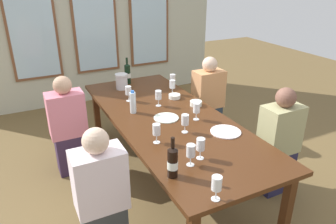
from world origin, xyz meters
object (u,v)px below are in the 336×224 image
(dining_table, at_px, (168,122))
(wine_glass_6, at_px, (173,78))
(wine_glass_0, at_px, (172,85))
(wine_glass_1, at_px, (185,120))
(wine_glass_9, at_px, (158,96))
(wine_glass_5, at_px, (191,152))
(white_plate_0, at_px, (166,118))
(water_bottle, at_px, (133,102))
(seated_person_2, at_px, (68,128))
(seated_person_3, at_px, (208,101))
(wine_glass_2, at_px, (197,109))
(wine_glass_3, at_px, (156,130))
(wine_bottle_0, at_px, (173,162))
(wine_glass_7, at_px, (128,91))
(wine_bottle_1, at_px, (128,73))
(tasting_bowl_1, at_px, (175,96))
(wine_glass_4, at_px, (217,184))
(seated_person_0, at_px, (102,198))
(wine_glass_8, at_px, (201,145))
(metal_pitcher, at_px, (122,81))
(tasting_bowl_0, at_px, (196,103))
(seated_person_1, at_px, (278,144))
(white_plate_1, at_px, (226,132))

(dining_table, relative_size, wine_glass_6, 15.26)
(wine_glass_0, height_order, wine_glass_1, same)
(dining_table, height_order, wine_glass_9, wine_glass_9)
(wine_glass_5, bearing_deg, white_plate_0, 76.18)
(water_bottle, bearing_deg, seated_person_2, 148.09)
(wine_glass_0, bearing_deg, wine_glass_9, -140.17)
(dining_table, xyz_separation_m, seated_person_3, (0.89, 0.62, -0.15))
(wine_glass_2, bearing_deg, seated_person_2, 143.65)
(wine_glass_3, distance_m, wine_glass_5, 0.43)
(wine_bottle_0, height_order, wine_glass_7, wine_bottle_0)
(wine_bottle_1, distance_m, tasting_bowl_1, 0.80)
(white_plate_0, relative_size, wine_glass_3, 1.43)
(wine_bottle_0, height_order, wine_glass_4, wine_bottle_0)
(seated_person_2, bearing_deg, tasting_bowl_1, -10.20)
(wine_glass_6, distance_m, wine_glass_9, 0.60)
(wine_bottle_0, distance_m, tasting_bowl_1, 1.52)
(dining_table, height_order, wine_bottle_1, wine_bottle_1)
(wine_bottle_1, relative_size, wine_glass_9, 1.94)
(wine_bottle_1, distance_m, seated_person_2, 1.09)
(water_bottle, height_order, wine_glass_1, water_bottle)
(wine_bottle_1, xyz_separation_m, seated_person_0, (-0.88, -1.82, -0.35))
(wine_bottle_1, height_order, wine_glass_9, wine_bottle_1)
(wine_glass_2, distance_m, wine_glass_4, 1.20)
(wine_glass_1, relative_size, wine_glass_8, 1.00)
(wine_glass_8, distance_m, seated_person_2, 1.66)
(wine_glass_4, relative_size, wine_glass_7, 1.00)
(metal_pitcher, bearing_deg, tasting_bowl_0, -57.97)
(wine_glass_2, height_order, seated_person_1, seated_person_1)
(white_plate_0, distance_m, wine_glass_5, 0.86)
(white_plate_1, height_order, wine_glass_0, wine_glass_0)
(wine_glass_0, xyz_separation_m, wine_glass_9, (-0.30, -0.25, -0.00))
(wine_glass_0, distance_m, seated_person_0, 1.75)
(tasting_bowl_1, bearing_deg, wine_glass_6, 66.27)
(wine_glass_0, bearing_deg, white_plate_0, -122.40)
(wine_glass_5, height_order, seated_person_2, seated_person_2)
(wine_glass_6, bearing_deg, tasting_bowl_1, -113.73)
(wine_bottle_1, bearing_deg, wine_glass_1, -90.34)
(seated_person_0, xyz_separation_m, seated_person_1, (1.78, 0.02, 0.00))
(white_plate_0, bearing_deg, metal_pitcher, 96.13)
(wine_glass_3, bearing_deg, seated_person_0, -157.44)
(wine_bottle_0, xyz_separation_m, wine_glass_0, (0.75, 1.46, -0.00))
(white_plate_1, bearing_deg, tasting_bowl_1, 91.57)
(dining_table, bearing_deg, wine_glass_0, 59.14)
(wine_glass_3, bearing_deg, wine_glass_6, 57.13)
(wine_bottle_0, height_order, wine_glass_9, wine_bottle_0)
(water_bottle, height_order, seated_person_1, seated_person_1)
(wine_glass_3, height_order, wine_glass_9, same)
(wine_bottle_0, xyz_separation_m, wine_glass_5, (0.19, 0.07, -0.00))
(tasting_bowl_0, xyz_separation_m, wine_glass_9, (-0.37, 0.17, 0.09))
(white_plate_0, relative_size, wine_glass_2, 1.43)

